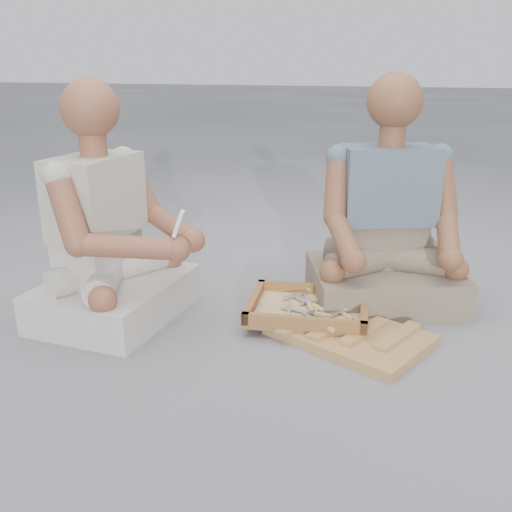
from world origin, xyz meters
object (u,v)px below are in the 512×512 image
(craftsman, at_px, (110,241))
(companion, at_px, (387,230))
(carved_panel, at_px, (349,335))
(tool_tray, at_px, (308,309))

(craftsman, bearing_deg, companion, 118.52)
(carved_panel, xyz_separation_m, tool_tray, (-0.20, 0.10, 0.04))
(craftsman, relative_size, companion, 0.98)
(carved_panel, height_order, companion, companion)
(carved_panel, bearing_deg, tool_tray, 153.23)
(carved_panel, distance_m, craftsman, 1.06)
(carved_panel, bearing_deg, craftsman, -173.26)
(companion, bearing_deg, craftsman, 4.28)
(carved_panel, distance_m, tool_tray, 0.23)
(tool_tray, height_order, companion, companion)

